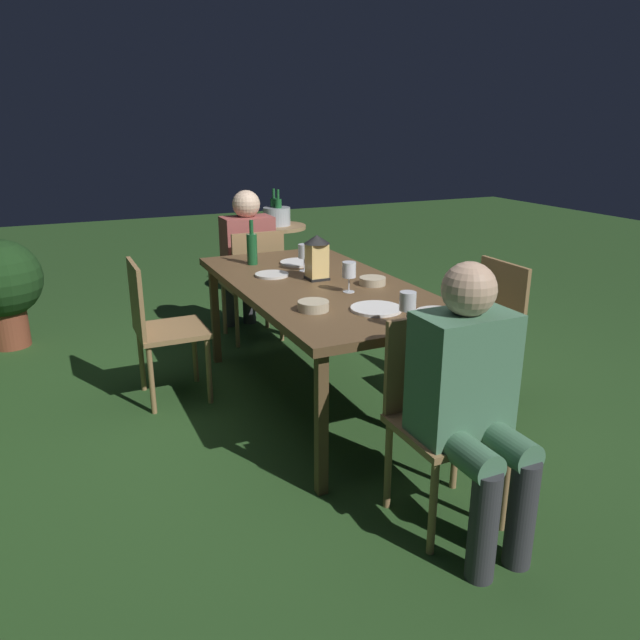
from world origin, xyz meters
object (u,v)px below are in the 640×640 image
at_px(dining_table, 320,292).
at_px(plate_d, 299,263).
at_px(chair_side_right_b, 159,324).
at_px(side_table, 277,249).
at_px(green_bottle_on_table, 252,248).
at_px(plate_a, 376,309).
at_px(chair_head_near, 439,410).
at_px(chair_head_far, 254,280).
at_px(wine_glass_a, 349,271).
at_px(wine_glass_c, 304,253).
at_px(plate_b, 438,313).
at_px(potted_plant_by_hedge, 2,284).
at_px(chair_side_left_a, 484,328).
at_px(lantern_centerpiece, 317,255).
at_px(person_in_green, 471,395).
at_px(bowl_bread, 313,305).
at_px(bowl_olives, 372,281).
at_px(plate_c, 272,275).
at_px(ice_bucket, 277,215).
at_px(wine_glass_b, 408,303).
at_px(person_in_rust, 246,256).

height_order(dining_table, plate_d, plate_d).
distance_m(chair_side_right_b, side_table, 2.45).
xyz_separation_m(green_bottle_on_table, plate_a, (-1.23, -0.23, -0.10)).
bearing_deg(chair_head_near, chair_head_far, 0.00).
distance_m(wine_glass_a, wine_glass_c, 0.56).
height_order(wine_glass_c, plate_b, wine_glass_c).
height_order(plate_d, potted_plant_by_hedge, potted_plant_by_hedge).
height_order(chair_head_near, potted_plant_by_hedge, chair_head_near).
distance_m(chair_side_left_a, plate_d, 1.26).
bearing_deg(lantern_centerpiece, person_in_green, 179.14).
height_order(wine_glass_c, plate_a, wine_glass_c).
distance_m(dining_table, lantern_centerpiece, 0.22).
bearing_deg(bowl_bread, green_bottle_on_table, -2.73).
relative_size(chair_side_right_b, bowl_olives, 5.74).
distance_m(dining_table, bowl_bread, 0.54).
bearing_deg(plate_d, wine_glass_c, 166.10).
bearing_deg(person_in_green, plate_c, 6.51).
bearing_deg(ice_bucket, wine_glass_b, 169.51).
bearing_deg(wine_glass_a, bowl_bread, 126.09).
relative_size(lantern_centerpiece, wine_glass_a, 1.57).
bearing_deg(chair_side_left_a, side_table, 4.72).
height_order(dining_table, wine_glass_a, wine_glass_a).
distance_m(lantern_centerpiece, plate_a, 0.70).
bearing_deg(person_in_rust, chair_head_far, -180.00).
relative_size(chair_head_near, wine_glass_b, 5.15).
height_order(chair_head_far, chair_head_near, same).
bearing_deg(green_bottle_on_table, chair_side_right_b, 106.57).
bearing_deg(dining_table, plate_b, -161.14).
xyz_separation_m(wine_glass_a, plate_d, (0.76, -0.02, -0.11)).
bearing_deg(green_bottle_on_table, bowl_olives, -149.65).
height_order(dining_table, wine_glass_c, wine_glass_c).
xyz_separation_m(lantern_centerpiece, plate_c, (0.19, 0.21, -0.14)).
bearing_deg(wine_glass_b, ice_bucket, -10.49).
distance_m(person_in_rust, bowl_bread, 1.89).
height_order(wine_glass_b, ice_bucket, ice_bucket).
bearing_deg(plate_a, person_in_green, 177.54).
distance_m(wine_glass_a, ice_bucket, 2.67).
bearing_deg(potted_plant_by_hedge, green_bottle_on_table, -128.30).
relative_size(chair_side_left_a, potted_plant_by_hedge, 1.06).
bearing_deg(wine_glass_c, lantern_centerpiece, 176.08).
distance_m(wine_glass_a, plate_c, 0.59).
relative_size(wine_glass_a, wine_glass_b, 1.00).
xyz_separation_m(plate_b, potted_plant_by_hedge, (2.64, 2.02, -0.26)).
relative_size(chair_head_far, person_in_rust, 0.76).
relative_size(chair_side_left_a, chair_head_far, 1.00).
relative_size(green_bottle_on_table, bowl_olives, 1.91).
bearing_deg(person_in_green, plate_a, -2.46).
relative_size(chair_side_right_b, plate_c, 4.27).
bearing_deg(wine_glass_b, green_bottle_on_table, 8.44).
height_order(chair_side_right_b, wine_glass_b, wine_glass_b).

